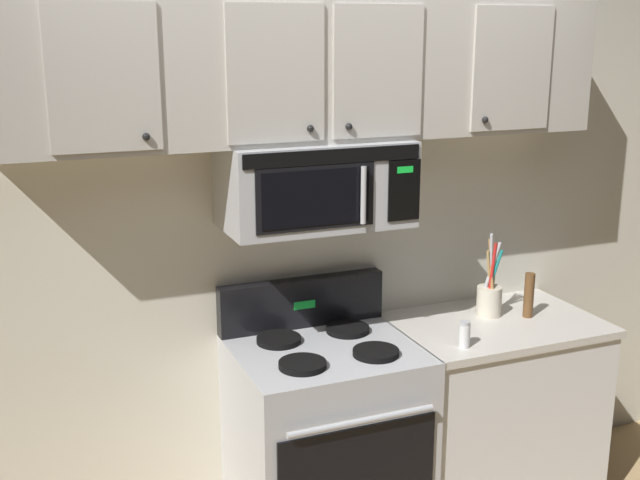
{
  "coord_description": "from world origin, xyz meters",
  "views": [
    {
      "loc": [
        -1.2,
        -2.43,
        2.19
      ],
      "look_at": [
        0.0,
        0.49,
        1.35
      ],
      "focal_mm": 44.9,
      "sensor_mm": 36.0,
      "label": 1
    }
  ],
  "objects_px": {
    "stove_range": "(326,442)",
    "salt_shaker": "(465,334)",
    "pepper_mill": "(529,295)",
    "utensil_crock_cream": "(490,296)",
    "over_range_microwave": "(315,184)"
  },
  "relations": [
    {
      "from": "stove_range",
      "to": "salt_shaker",
      "type": "height_order",
      "value": "stove_range"
    },
    {
      "from": "stove_range",
      "to": "pepper_mill",
      "type": "distance_m",
      "value": 1.14
    },
    {
      "from": "utensil_crock_cream",
      "to": "salt_shaker",
      "type": "bearing_deg",
      "value": -137.49
    },
    {
      "from": "utensil_crock_cream",
      "to": "pepper_mill",
      "type": "xyz_separation_m",
      "value": [
        0.16,
        -0.08,
        0.01
      ]
    },
    {
      "from": "pepper_mill",
      "to": "salt_shaker",
      "type": "bearing_deg",
      "value": -156.75
    },
    {
      "from": "over_range_microwave",
      "to": "salt_shaker",
      "type": "bearing_deg",
      "value": -30.91
    },
    {
      "from": "over_range_microwave",
      "to": "utensil_crock_cream",
      "type": "bearing_deg",
      "value": -2.52
    },
    {
      "from": "utensil_crock_cream",
      "to": "over_range_microwave",
      "type": "bearing_deg",
      "value": 177.48
    },
    {
      "from": "stove_range",
      "to": "pepper_mill",
      "type": "xyz_separation_m",
      "value": [
        1.01,
        -0.01,
        0.54
      ]
    },
    {
      "from": "utensil_crock_cream",
      "to": "salt_shaker",
      "type": "height_order",
      "value": "utensil_crock_cream"
    },
    {
      "from": "over_range_microwave",
      "to": "utensil_crock_cream",
      "type": "xyz_separation_m",
      "value": [
        0.85,
        -0.04,
        -0.58
      ]
    },
    {
      "from": "salt_shaker",
      "to": "pepper_mill",
      "type": "xyz_separation_m",
      "value": [
        0.47,
        0.2,
        0.05
      ]
    },
    {
      "from": "stove_range",
      "to": "utensil_crock_cream",
      "type": "height_order",
      "value": "utensil_crock_cream"
    },
    {
      "from": "pepper_mill",
      "to": "stove_range",
      "type": "bearing_deg",
      "value": 179.67
    },
    {
      "from": "pepper_mill",
      "to": "utensil_crock_cream",
      "type": "bearing_deg",
      "value": 151.38
    }
  ]
}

